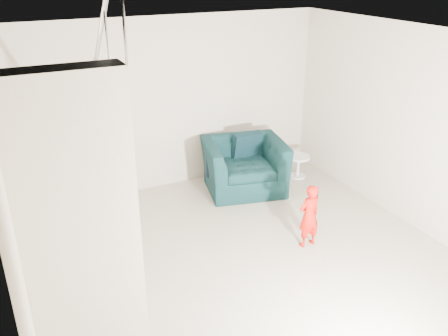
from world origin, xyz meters
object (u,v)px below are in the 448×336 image
(side_table, at_px, (298,163))
(staircase, at_px, (67,218))
(toddler, at_px, (309,216))
(armchair, at_px, (244,166))

(side_table, bearing_deg, staircase, -159.45)
(toddler, xyz_separation_m, side_table, (1.10, 1.83, -0.17))
(staircase, bearing_deg, toddler, -6.78)
(toddler, bearing_deg, staircase, -10.84)
(side_table, relative_size, staircase, 0.11)
(toddler, distance_m, side_table, 2.14)
(side_table, xyz_separation_m, staircase, (-3.97, -1.49, 0.69))
(armchair, distance_m, side_table, 1.05)
(staircase, bearing_deg, side_table, 20.55)
(armchair, height_order, staircase, staircase)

